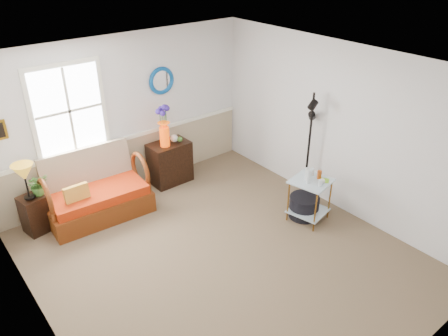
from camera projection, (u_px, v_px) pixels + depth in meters
floor at (221, 256)px, 5.98m from camera, size 4.50×5.00×0.01m
ceiling at (220, 69)px, 4.74m from camera, size 4.50×5.00×0.01m
walls at (221, 174)px, 5.36m from camera, size 4.51×5.01×2.60m
wainscot at (131, 162)px, 7.47m from camera, size 4.46×0.02×0.90m
chair_rail at (129, 137)px, 7.24m from camera, size 4.46×0.04×0.06m
window at (69, 111)px, 6.42m from camera, size 1.14×0.06×1.44m
mirror at (161, 81)px, 7.24m from camera, size 0.47×0.07×0.47m
loveseat at (96, 187)px, 6.64m from camera, size 1.58×0.96×1.00m
throw_pillow at (77, 197)px, 6.37m from camera, size 0.36×0.10×0.36m
lamp_stand at (35, 214)px, 6.36m from camera, size 0.38×0.38×0.58m
table_lamp at (26, 182)px, 6.06m from camera, size 0.34×0.34×0.55m
potted_plant at (38, 187)px, 6.24m from camera, size 0.34×0.36×0.25m
cabinet at (170, 163)px, 7.63m from camera, size 0.70×0.45×0.74m
flower_vase at (164, 126)px, 7.20m from camera, size 0.23×0.23×0.71m
side_table at (309, 200)px, 6.60m from camera, size 0.64×0.64×0.68m
tabletop_items at (316, 174)px, 6.39m from camera, size 0.50×0.50×0.22m
floor_lamp at (309, 147)px, 6.94m from camera, size 0.29×0.29×1.81m
ottoman at (304, 207)px, 6.75m from camera, size 0.58×0.58×0.35m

